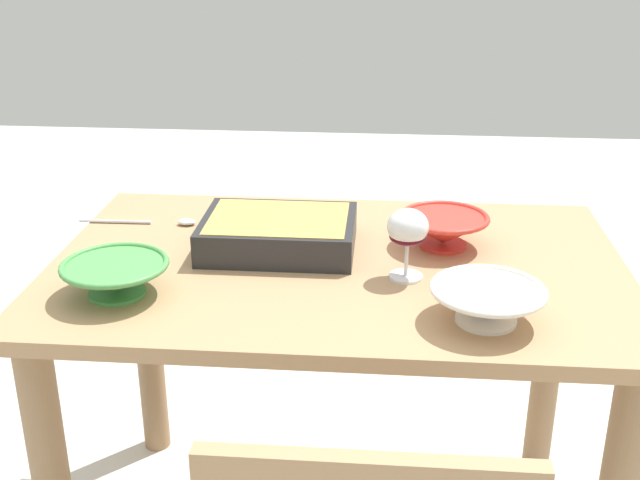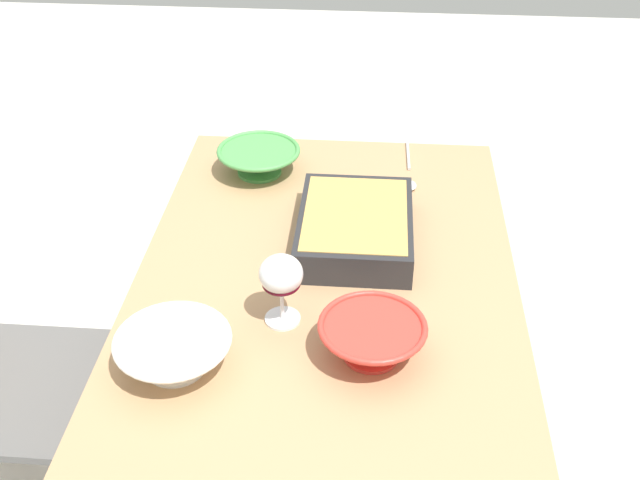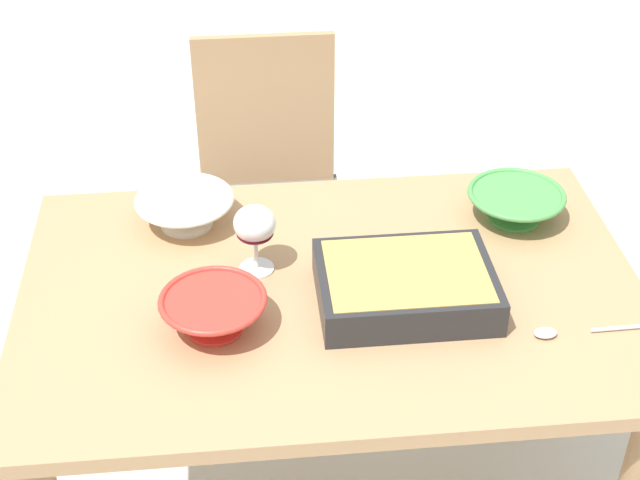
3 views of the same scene
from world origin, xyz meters
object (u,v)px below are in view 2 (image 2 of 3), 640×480
(wine_glass, at_px, (281,278))
(serving_spoon, at_px, (409,172))
(small_bowl, at_px, (174,350))
(casserole_dish, at_px, (355,226))
(mixing_bowl, at_px, (259,159))
(serving_bowl, at_px, (372,338))
(dining_table, at_px, (325,328))

(wine_glass, height_order, serving_spoon, wine_glass)
(small_bowl, bearing_deg, wine_glass, -51.06)
(casserole_dish, bearing_deg, small_bowl, 144.06)
(wine_glass, bearing_deg, casserole_dish, -24.78)
(casserole_dish, bearing_deg, wine_glass, 155.22)
(mixing_bowl, xyz_separation_m, small_bowl, (-0.71, 0.05, -0.00))
(serving_bowl, bearing_deg, mixing_bowl, 24.86)
(wine_glass, distance_m, small_bowl, 0.24)
(serving_bowl, bearing_deg, casserole_dish, 7.15)
(mixing_bowl, bearing_deg, casserole_dish, -138.15)
(mixing_bowl, relative_size, serving_bowl, 1.06)
(mixing_bowl, bearing_deg, dining_table, -154.52)
(mixing_bowl, xyz_separation_m, serving_spoon, (0.02, -0.39, -0.03))
(wine_glass, bearing_deg, mixing_bowl, 12.62)
(dining_table, height_order, serving_spoon, serving_spoon)
(serving_bowl, bearing_deg, small_bowl, 99.34)
(dining_table, relative_size, serving_spoon, 4.31)
(dining_table, xyz_separation_m, serving_bowl, (-0.23, -0.10, 0.19))
(wine_glass, distance_m, mixing_bowl, 0.59)
(casserole_dish, distance_m, mixing_bowl, 0.39)
(serving_spoon, bearing_deg, wine_glass, 156.46)
(wine_glass, distance_m, serving_bowl, 0.21)
(small_bowl, bearing_deg, serving_spoon, -30.69)
(serving_bowl, relative_size, serving_spoon, 0.70)
(dining_table, relative_size, serving_bowl, 6.15)
(mixing_bowl, bearing_deg, small_bowl, 175.88)
(mixing_bowl, bearing_deg, wine_glass, -167.38)
(casserole_dish, relative_size, serving_bowl, 1.68)
(dining_table, height_order, wine_glass, wine_glass)
(dining_table, distance_m, casserole_dish, 0.24)
(small_bowl, distance_m, serving_bowl, 0.36)
(dining_table, xyz_separation_m, casserole_dish, (0.14, -0.06, 0.19))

